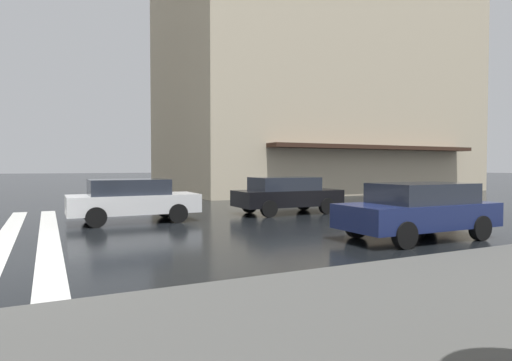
{
  "coord_description": "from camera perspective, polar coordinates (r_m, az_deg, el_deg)",
  "views": [
    {
      "loc": [
        -8.89,
        -0.33,
        1.84
      ],
      "look_at": [
        3.7,
        -6.47,
        1.37
      ],
      "focal_mm": 30.15,
      "sensor_mm": 36.0,
      "label": 1
    }
  ],
  "objects": [
    {
      "name": "car_white",
      "position": [
        14.64,
        -16.08,
        -2.39
      ],
      "size": [
        1.85,
        4.1,
        1.41
      ],
      "color": "silver",
      "rests_on": "ground_plane"
    },
    {
      "name": "car_navy",
      "position": [
        11.58,
        20.79,
        -3.57
      ],
      "size": [
        1.85,
        4.1,
        1.41
      ],
      "color": "navy",
      "rests_on": "ground_plane"
    },
    {
      "name": "ground_plane",
      "position": [
        9.08,
        -27.96,
        -10.0
      ],
      "size": [
        220.0,
        220.0,
        0.0
      ],
      "primitive_type": "plane",
      "color": "black"
    },
    {
      "name": "car_black",
      "position": [
        16.66,
        4.09,
        -1.81
      ],
      "size": [
        1.85,
        4.1,
        1.41
      ],
      "color": "black",
      "rests_on": "ground_plane"
    },
    {
      "name": "haussmann_block_corner",
      "position": [
        35.26,
        7.35,
        16.25
      ],
      "size": [
        15.56,
        21.96,
        21.59
      ],
      "color": "beige",
      "rests_on": "ground_plane"
    }
  ]
}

